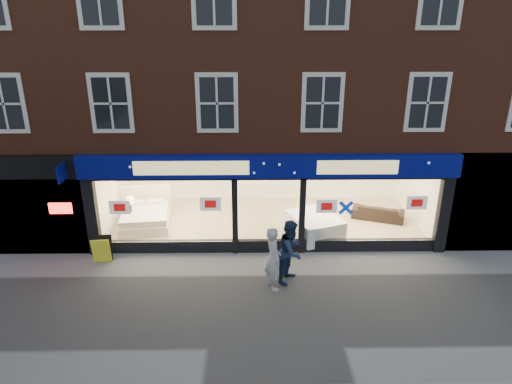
{
  "coord_description": "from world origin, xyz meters",
  "views": [
    {
      "loc": [
        -0.58,
        -9.99,
        7.1
      ],
      "look_at": [
        -0.4,
        2.5,
        2.28
      ],
      "focal_mm": 32.0,
      "sensor_mm": 36.0,
      "label": 1
    }
  ],
  "objects_px": {
    "mattress_stack": "(314,226)",
    "sofa": "(378,212)",
    "a_board": "(102,249)",
    "pedestrian_grey": "(273,258)",
    "pedestrian_blue": "(291,251)",
    "display_bed": "(146,216)"
  },
  "relations": [
    {
      "from": "mattress_stack",
      "to": "sofa",
      "type": "height_order",
      "value": "mattress_stack"
    },
    {
      "from": "a_board",
      "to": "pedestrian_grey",
      "type": "bearing_deg",
      "value": -21.16
    },
    {
      "from": "a_board",
      "to": "pedestrian_blue",
      "type": "height_order",
      "value": "pedestrian_blue"
    },
    {
      "from": "mattress_stack",
      "to": "pedestrian_grey",
      "type": "height_order",
      "value": "pedestrian_grey"
    },
    {
      "from": "pedestrian_grey",
      "to": "pedestrian_blue",
      "type": "distance_m",
      "value": 0.67
    },
    {
      "from": "pedestrian_grey",
      "to": "pedestrian_blue",
      "type": "height_order",
      "value": "pedestrian_blue"
    },
    {
      "from": "display_bed",
      "to": "pedestrian_grey",
      "type": "xyz_separation_m",
      "value": [
        4.36,
        -4.0,
        0.49
      ]
    },
    {
      "from": "pedestrian_grey",
      "to": "mattress_stack",
      "type": "bearing_deg",
      "value": -42.02
    },
    {
      "from": "display_bed",
      "to": "a_board",
      "type": "height_order",
      "value": "display_bed"
    },
    {
      "from": "display_bed",
      "to": "a_board",
      "type": "xyz_separation_m",
      "value": [
        -0.8,
        -2.5,
        -0.0
      ]
    },
    {
      "from": "sofa",
      "to": "pedestrian_grey",
      "type": "xyz_separation_m",
      "value": [
        -4.1,
        -4.37,
        0.55
      ]
    },
    {
      "from": "sofa",
      "to": "mattress_stack",
      "type": "bearing_deg",
      "value": 48.17
    },
    {
      "from": "mattress_stack",
      "to": "pedestrian_grey",
      "type": "bearing_deg",
      "value": -117.13
    },
    {
      "from": "a_board",
      "to": "pedestrian_blue",
      "type": "bearing_deg",
      "value": -15.83
    },
    {
      "from": "sofa",
      "to": "display_bed",
      "type": "bearing_deg",
      "value": 23.04
    },
    {
      "from": "display_bed",
      "to": "pedestrian_grey",
      "type": "height_order",
      "value": "pedestrian_grey"
    },
    {
      "from": "sofa",
      "to": "pedestrian_grey",
      "type": "height_order",
      "value": "pedestrian_grey"
    },
    {
      "from": "a_board",
      "to": "pedestrian_blue",
      "type": "relative_size",
      "value": 0.46
    },
    {
      "from": "display_bed",
      "to": "pedestrian_blue",
      "type": "distance_m",
      "value": 6.09
    },
    {
      "from": "pedestrian_grey",
      "to": "display_bed",
      "type": "bearing_deg",
      "value": 32.6
    },
    {
      "from": "a_board",
      "to": "display_bed",
      "type": "bearing_deg",
      "value": 67.24
    },
    {
      "from": "mattress_stack",
      "to": "a_board",
      "type": "relative_size",
      "value": 2.59
    }
  ]
}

